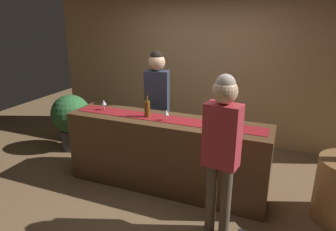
# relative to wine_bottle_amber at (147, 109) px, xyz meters

# --- Properties ---
(ground_plane) EXTENTS (10.00, 10.00, 0.00)m
(ground_plane) POSITION_rel_wine_bottle_amber_xyz_m (0.25, 0.02, -1.08)
(ground_plane) COLOR brown
(back_wall) EXTENTS (6.00, 0.12, 2.90)m
(back_wall) POSITION_rel_wine_bottle_amber_xyz_m (0.25, 1.92, 0.37)
(back_wall) COLOR tan
(back_wall) RESTS_ON ground
(bar_counter) EXTENTS (2.63, 0.60, 0.97)m
(bar_counter) POSITION_rel_wine_bottle_amber_xyz_m (0.25, 0.02, -0.60)
(bar_counter) COLOR #543821
(bar_counter) RESTS_ON ground
(counter_runner_cloth) EXTENTS (2.50, 0.28, 0.01)m
(counter_runner_cloth) POSITION_rel_wine_bottle_amber_xyz_m (0.25, 0.02, -0.11)
(counter_runner_cloth) COLOR maroon
(counter_runner_cloth) RESTS_ON bar_counter
(wine_bottle_amber) EXTENTS (0.07, 0.07, 0.30)m
(wine_bottle_amber) POSITION_rel_wine_bottle_amber_xyz_m (0.00, 0.00, 0.00)
(wine_bottle_amber) COLOR brown
(wine_bottle_amber) RESTS_ON bar_counter
(wine_bottle_green) EXTENTS (0.07, 0.07, 0.30)m
(wine_bottle_green) POSITION_rel_wine_bottle_amber_xyz_m (1.17, 0.08, 0.00)
(wine_bottle_green) COLOR #194723
(wine_bottle_green) RESTS_ON bar_counter
(wine_glass_near_customer) EXTENTS (0.07, 0.07, 0.14)m
(wine_glass_near_customer) POSITION_rel_wine_bottle_amber_xyz_m (-0.68, 0.04, -0.01)
(wine_glass_near_customer) COLOR silver
(wine_glass_near_customer) RESTS_ON bar_counter
(wine_glass_mid_counter) EXTENTS (0.07, 0.07, 0.14)m
(wine_glass_mid_counter) POSITION_rel_wine_bottle_amber_xyz_m (0.28, -0.04, -0.01)
(wine_glass_mid_counter) COLOR silver
(wine_glass_mid_counter) RESTS_ON bar_counter
(bartender) EXTENTS (0.37, 0.26, 1.75)m
(bartender) POSITION_rel_wine_bottle_amber_xyz_m (-0.13, 0.60, 0.01)
(bartender) COLOR #26262B
(bartender) RESTS_ON ground
(customer_sipping) EXTENTS (0.37, 0.25, 1.72)m
(customer_sipping) POSITION_rel_wine_bottle_amber_xyz_m (1.10, -0.63, -0.02)
(customer_sipping) COLOR brown
(customer_sipping) RESTS_ON ground
(potted_plant_tall) EXTENTS (0.65, 0.65, 0.96)m
(potted_plant_tall) POSITION_rel_wine_bottle_amber_xyz_m (-1.71, 0.55, -0.53)
(potted_plant_tall) COLOR #4C4C51
(potted_plant_tall) RESTS_ON ground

